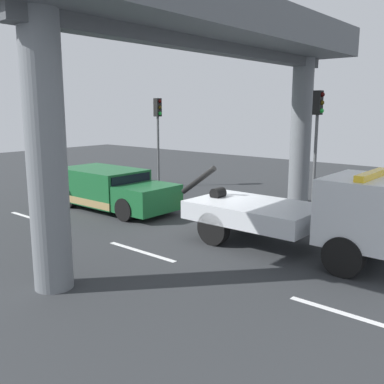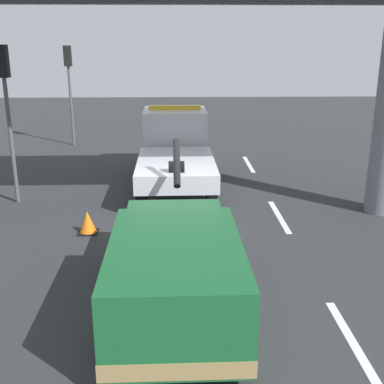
# 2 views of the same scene
# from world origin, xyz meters

# --- Properties ---
(ground_plane) EXTENTS (60.00, 40.00, 0.10)m
(ground_plane) POSITION_xyz_m (0.00, 0.00, -0.05)
(ground_plane) COLOR #2D3033
(lane_stripe_west) EXTENTS (2.60, 0.16, 0.01)m
(lane_stripe_west) POSITION_xyz_m (-6.00, -2.92, 0.00)
(lane_stripe_west) COLOR silver
(lane_stripe_west) RESTS_ON ground
(lane_stripe_mid) EXTENTS (2.60, 0.16, 0.01)m
(lane_stripe_mid) POSITION_xyz_m (0.00, -2.92, 0.00)
(lane_stripe_mid) COLOR silver
(lane_stripe_mid) RESTS_ON ground
(lane_stripe_east) EXTENTS (2.60, 0.16, 0.01)m
(lane_stripe_east) POSITION_xyz_m (6.00, -2.92, 0.00)
(lane_stripe_east) COLOR silver
(lane_stripe_east) RESTS_ON ground
(tow_truck_white) EXTENTS (7.26, 2.46, 2.46)m
(tow_truck_white) POSITION_xyz_m (3.83, 0.01, 1.20)
(tow_truck_white) COLOR silver
(tow_truck_white) RESTS_ON ground
(towed_van_green) EXTENTS (5.22, 2.26, 1.58)m
(towed_van_green) POSITION_xyz_m (-4.82, -0.00, 0.78)
(towed_van_green) COLOR #195B2D
(towed_van_green) RESTS_ON ground
(traffic_light_far) EXTENTS (0.39, 0.32, 4.64)m
(traffic_light_far) POSITION_xyz_m (1.52, 4.85, 3.37)
(traffic_light_far) COLOR #515456
(traffic_light_far) RESTS_ON ground
(traffic_light_mid) EXTENTS (0.39, 0.32, 4.53)m
(traffic_light_mid) POSITION_xyz_m (10.02, 4.85, 3.29)
(traffic_light_mid) COLOR #515456
(traffic_light_mid) RESTS_ON ground
(traffic_cone_orange) EXTENTS (0.49, 0.49, 0.59)m
(traffic_cone_orange) POSITION_xyz_m (-1.04, 2.27, 0.28)
(traffic_cone_orange) COLOR orange
(traffic_cone_orange) RESTS_ON ground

